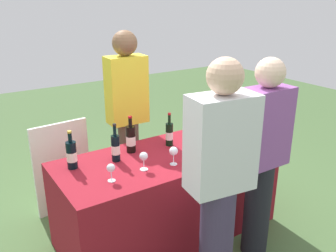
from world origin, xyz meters
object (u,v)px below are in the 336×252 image
wine_bottle_3 (169,134)px  wine_glass_4 (203,139)px  wine_glass_3 (200,148)px  guest_0 (220,177)px  wine_glass_0 (111,169)px  guest_1 (262,154)px  wine_glass_1 (144,157)px  menu_board (62,168)px  wine_glass_2 (174,152)px  wine_bottle_0 (72,155)px  wine_bottle_1 (116,148)px  server_pouring (127,112)px  wine_bottle_2 (131,139)px

wine_bottle_3 → wine_glass_4: 0.31m
wine_glass_3 → guest_0: (-0.27, -0.55, 0.06)m
wine_glass_0 → guest_0: size_ratio=0.08×
guest_1 → wine_glass_1: bearing=148.8°
wine_glass_3 → menu_board: menu_board is taller
wine_bottle_3 → wine_glass_2: 0.39m
wine_bottle_0 → guest_0: size_ratio=0.18×
wine_glass_2 → wine_glass_4: 0.39m
wine_bottle_0 → wine_bottle_3: size_ratio=1.02×
guest_1 → menu_board: 1.89m
wine_bottle_0 → wine_bottle_1: wine_bottle_1 is taller
wine_glass_1 → server_pouring: server_pouring is taller
wine_bottle_3 → wine_glass_0: wine_bottle_3 is taller
wine_bottle_0 → menu_board: (0.11, 0.67, -0.42)m
wine_glass_0 → wine_glass_4: wine_glass_0 is taller
wine_glass_0 → guest_0: (0.50, -0.59, 0.05)m
wine_glass_1 → guest_1: guest_1 is taller
wine_bottle_3 → wine_glass_3: bearing=-80.3°
wine_bottle_3 → wine_glass_4: wine_bottle_3 is taller
wine_glass_0 → menu_board: size_ratio=0.15×
wine_bottle_0 → server_pouring: (0.73, 0.49, 0.08)m
wine_glass_1 → menu_board: bearing=108.8°
wine_bottle_1 → wine_glass_4: size_ratio=2.39×
wine_bottle_3 → guest_1: (0.34, -0.77, 0.01)m
wine_bottle_0 → wine_glass_0: 0.39m
wine_bottle_2 → wine_glass_2: bearing=-67.8°
guest_0 → wine_glass_0: bearing=137.8°
guest_1 → wine_bottle_3: bearing=114.7°
wine_glass_2 → guest_1: 0.68m
wine_bottle_1 → wine_glass_1: wine_bottle_1 is taller
wine_bottle_2 → wine_glass_0: size_ratio=2.36×
wine_bottle_2 → wine_glass_4: 0.62m
wine_bottle_1 → wine_glass_1: (0.11, -0.26, -0.01)m
wine_bottle_2 → menu_board: bearing=122.7°
wine_bottle_3 → wine_glass_1: size_ratio=2.08×
wine_glass_4 → menu_board: 1.41m
wine_bottle_0 → wine_glass_1: (0.45, -0.33, -0.01)m
wine_glass_2 → wine_glass_4: wine_glass_2 is taller
wine_glass_1 → wine_glass_2: (0.24, -0.05, 0.00)m
wine_glass_4 → guest_1: bearing=-74.5°
wine_glass_1 → wine_glass_3: size_ratio=1.14×
wine_bottle_3 → wine_glass_4: bearing=-51.1°
wine_glass_0 → guest_0: 0.77m
server_pouring → menu_board: server_pouring is taller
guest_1 → wine_glass_2: bearing=141.6°
wine_glass_0 → wine_glass_4: 0.91m
wine_glass_4 → guest_1: size_ratio=0.08×
wine_bottle_3 → wine_glass_3: 0.37m
wine_glass_1 → server_pouring: bearing=70.5°
wine_glass_0 → wine_glass_2: 0.52m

